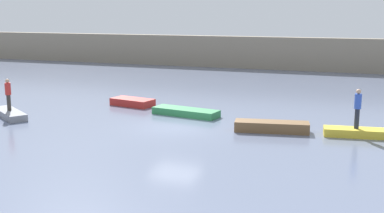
{
  "coord_description": "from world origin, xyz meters",
  "views": [
    {
      "loc": [
        9.1,
        -22.27,
        5.8
      ],
      "look_at": [
        0.01,
        2.46,
        0.62
      ],
      "focal_mm": 45.37,
      "sensor_mm": 36.0,
      "label": 1
    }
  ],
  "objects_px": {
    "rowboat_red": "(133,102)",
    "rowboat_grey": "(10,114)",
    "rowboat_green": "(186,112)",
    "rowboat_yellow": "(356,132)",
    "person_red_shirt": "(8,93)",
    "rowboat_brown": "(272,127)",
    "person_blue_shirt": "(358,107)"
  },
  "relations": [
    {
      "from": "rowboat_green",
      "to": "person_red_shirt",
      "type": "distance_m",
      "value": 9.91
    },
    {
      "from": "rowboat_grey",
      "to": "rowboat_yellow",
      "type": "relative_size",
      "value": 1.18
    },
    {
      "from": "rowboat_grey",
      "to": "rowboat_green",
      "type": "height_order",
      "value": "rowboat_green"
    },
    {
      "from": "rowboat_grey",
      "to": "person_red_shirt",
      "type": "height_order",
      "value": "person_red_shirt"
    },
    {
      "from": "rowboat_grey",
      "to": "person_red_shirt",
      "type": "distance_m",
      "value": 1.18
    },
    {
      "from": "rowboat_grey",
      "to": "rowboat_green",
      "type": "bearing_deg",
      "value": 56.4
    },
    {
      "from": "rowboat_green",
      "to": "rowboat_brown",
      "type": "distance_m",
      "value": 5.69
    },
    {
      "from": "rowboat_brown",
      "to": "rowboat_yellow",
      "type": "distance_m",
      "value": 3.94
    },
    {
      "from": "person_blue_shirt",
      "to": "rowboat_green",
      "type": "bearing_deg",
      "value": 170.03
    },
    {
      "from": "person_red_shirt",
      "to": "rowboat_red",
      "type": "bearing_deg",
      "value": 47.36
    },
    {
      "from": "rowboat_grey",
      "to": "rowboat_red",
      "type": "relative_size",
      "value": 1.3
    },
    {
      "from": "rowboat_grey",
      "to": "rowboat_green",
      "type": "relative_size",
      "value": 0.9
    },
    {
      "from": "rowboat_red",
      "to": "rowboat_yellow",
      "type": "bearing_deg",
      "value": -2.04
    },
    {
      "from": "rowboat_red",
      "to": "rowboat_green",
      "type": "distance_m",
      "value": 4.46
    },
    {
      "from": "rowboat_brown",
      "to": "rowboat_grey",
      "type": "bearing_deg",
      "value": 176.66
    },
    {
      "from": "rowboat_green",
      "to": "person_red_shirt",
      "type": "height_order",
      "value": "person_red_shirt"
    },
    {
      "from": "person_blue_shirt",
      "to": "person_red_shirt",
      "type": "bearing_deg",
      "value": -173.31
    },
    {
      "from": "rowboat_grey",
      "to": "rowboat_brown",
      "type": "height_order",
      "value": "rowboat_brown"
    },
    {
      "from": "rowboat_grey",
      "to": "rowboat_green",
      "type": "xyz_separation_m",
      "value": [
        9.09,
        3.77,
        0.01
      ]
    },
    {
      "from": "person_red_shirt",
      "to": "rowboat_green",
      "type": "bearing_deg",
      "value": 22.51
    },
    {
      "from": "rowboat_grey",
      "to": "rowboat_red",
      "type": "distance_m",
      "value": 7.27
    },
    {
      "from": "rowboat_yellow",
      "to": "person_blue_shirt",
      "type": "bearing_deg",
      "value": 81.99
    },
    {
      "from": "rowboat_red",
      "to": "rowboat_grey",
      "type": "bearing_deg",
      "value": -121.23
    },
    {
      "from": "rowboat_red",
      "to": "rowboat_brown",
      "type": "xyz_separation_m",
      "value": [
        9.47,
        -3.65,
        0.03
      ]
    },
    {
      "from": "rowboat_green",
      "to": "rowboat_yellow",
      "type": "xyz_separation_m",
      "value": [
        9.21,
        -1.62,
        -0.0
      ]
    },
    {
      "from": "rowboat_green",
      "to": "person_blue_shirt",
      "type": "xyz_separation_m",
      "value": [
        9.21,
        -1.62,
        1.24
      ]
    },
    {
      "from": "rowboat_red",
      "to": "rowboat_yellow",
      "type": "relative_size",
      "value": 0.91
    },
    {
      "from": "rowboat_yellow",
      "to": "rowboat_brown",
      "type": "bearing_deg",
      "value": 178.53
    },
    {
      "from": "rowboat_green",
      "to": "rowboat_yellow",
      "type": "distance_m",
      "value": 9.35
    },
    {
      "from": "rowboat_red",
      "to": "rowboat_green",
      "type": "bearing_deg",
      "value": -9.34
    },
    {
      "from": "person_red_shirt",
      "to": "rowboat_brown",
      "type": "bearing_deg",
      "value": 6.74
    },
    {
      "from": "person_blue_shirt",
      "to": "rowboat_grey",
      "type": "bearing_deg",
      "value": -173.31
    }
  ]
}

